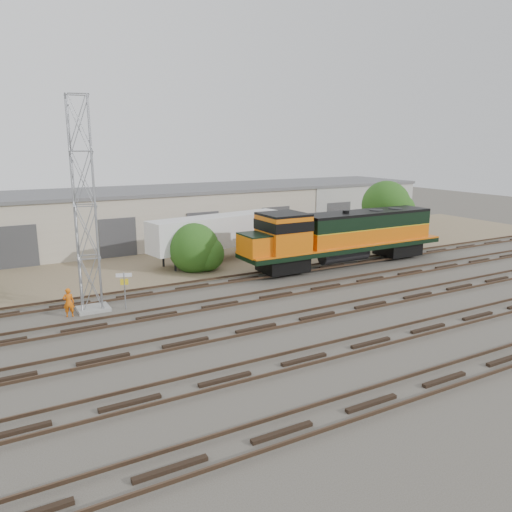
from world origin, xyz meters
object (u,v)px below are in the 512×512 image
worker (69,302)px  semi_trailer (222,232)px  signal_tower (85,210)px  locomotive (342,235)px

worker → semi_trailer: size_ratio=0.13×
signal_tower → worker: bearing=-156.0°
worker → semi_trailer: 16.28m
locomotive → worker: bearing=-174.6°
signal_tower → semi_trailer: signal_tower is taller
worker → semi_trailer: bearing=-137.2°
signal_tower → semi_trailer: (12.32, 7.98, -3.61)m
locomotive → worker: (-21.24, -2.02, -1.65)m
locomotive → signal_tower: size_ratio=1.48×
worker → semi_trailer: semi_trailer is taller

